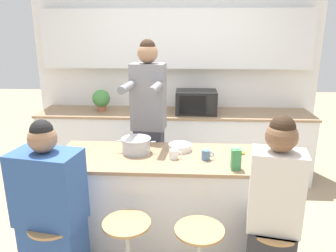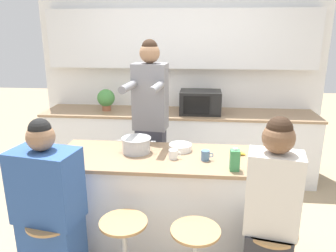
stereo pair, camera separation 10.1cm
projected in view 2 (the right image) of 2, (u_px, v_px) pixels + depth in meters
ground_plane at (167, 245)px, 3.07m from camera, size 16.00×16.00×0.00m
wall_back at (180, 61)px, 4.40m from camera, size 3.82×0.22×2.70m
back_counter at (178, 144)px, 4.41m from camera, size 3.55×0.64×0.91m
kitchen_island at (167, 202)px, 2.94m from camera, size 1.94×0.71×0.90m
person_cooking at (151, 131)px, 3.35m from camera, size 0.39×0.61×1.86m
person_wrapped_blanket at (50, 216)px, 2.37m from camera, size 0.50×0.36×1.38m
person_seated_near at (270, 225)px, 2.22m from camera, size 0.38×0.32×1.44m
cooking_pot at (136, 145)px, 2.89m from camera, size 0.34×0.26×0.13m
fruit_bowl at (180, 147)px, 2.94m from camera, size 0.20×0.20×0.06m
coffee_cup_near at (173, 154)px, 2.75m from camera, size 0.11×0.08×0.08m
coffee_cup_far at (205, 155)px, 2.72m from camera, size 0.10×0.07×0.09m
banana_bunch at (239, 153)px, 2.84m from camera, size 0.13×0.09×0.04m
juice_carton at (235, 160)px, 2.51m from camera, size 0.07×0.07×0.18m
microwave at (200, 102)px, 4.18m from camera, size 0.52×0.37×0.29m
potted_plant at (106, 99)px, 4.33m from camera, size 0.23×0.23×0.28m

